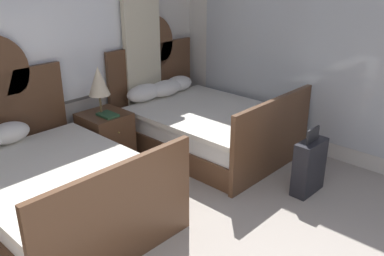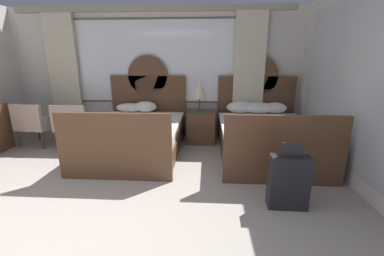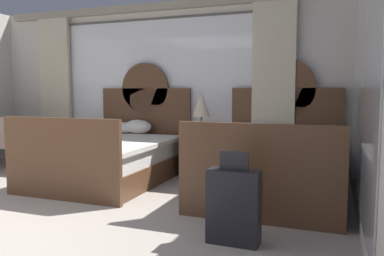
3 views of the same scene
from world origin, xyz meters
TOP-DOWN VIEW (x-y plane):
  - wall_back_window at (0.00, 3.87)m, footprint 6.10×0.22m
  - wall_right_mirror at (3.08, 1.66)m, footprint 0.08×4.47m
  - bed_near_window at (-0.16, 2.77)m, footprint 1.60×2.21m
  - bed_near_mirror at (2.14, 2.79)m, footprint 1.60×2.21m
  - nightstand_between_beds at (0.99, 3.43)m, footprint 0.56×0.58m
  - table_lamp_on_nightstand at (0.96, 3.43)m, footprint 0.27×0.27m
  - book_on_nightstand at (0.97, 3.32)m, footprint 0.18×0.26m
  - armchair_by_window_left at (-1.46, 3.00)m, footprint 0.68×0.68m
  - armchair_by_window_centre at (-2.23, 3.00)m, footprint 0.67×0.67m
  - suitcase_on_floor at (2.05, 1.08)m, footprint 0.44×0.19m

SIDE VIEW (x-z plane):
  - suitcase_on_floor at x=2.05m, z-range -0.07..0.71m
  - nightstand_between_beds at x=0.99m, z-range 0.00..0.64m
  - bed_near_window at x=-0.16m, z-range -0.52..1.22m
  - bed_near_mirror at x=2.14m, z-range -0.51..1.23m
  - armchair_by_window_left at x=-1.46m, z-range 0.05..0.90m
  - armchair_by_window_centre at x=-2.23m, z-range 0.05..0.90m
  - book_on_nightstand at x=0.97m, z-range 0.64..0.67m
  - table_lamp_on_nightstand at x=0.96m, z-range 0.76..1.38m
  - wall_right_mirror at x=3.08m, z-range 0.00..2.70m
  - wall_back_window at x=0.00m, z-range 0.08..2.78m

